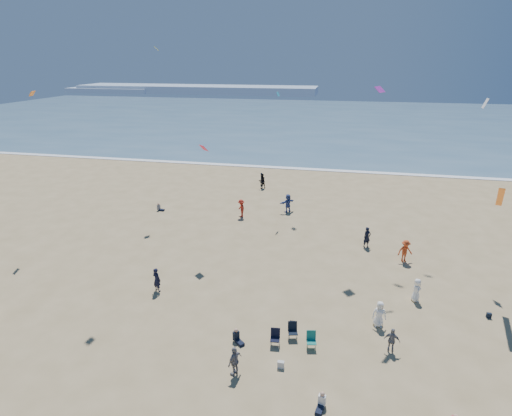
# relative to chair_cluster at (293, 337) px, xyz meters

# --- Properties ---
(ocean) EXTENTS (220.00, 100.00, 0.06)m
(ocean) POSITION_rel_chair_cluster_xyz_m (-4.31, 87.92, -0.47)
(ocean) COLOR #476B84
(ocean) RESTS_ON ground
(surf_line) EXTENTS (220.00, 1.20, 0.08)m
(surf_line) POSITION_rel_chair_cluster_xyz_m (-4.31, 37.92, -0.46)
(surf_line) COLOR white
(surf_line) RESTS_ON ground
(headland_far) EXTENTS (110.00, 20.00, 3.20)m
(headland_far) POSITION_rel_chair_cluster_xyz_m (-64.31, 162.92, 1.10)
(headland_far) COLOR #7A8EA8
(headland_far) RESTS_ON ground
(headland_near) EXTENTS (40.00, 14.00, 2.00)m
(headland_near) POSITION_rel_chair_cluster_xyz_m (-104.31, 157.92, 0.50)
(headland_near) COLOR #7A8EA8
(headland_near) RESTS_ON ground
(standing_flyers) EXTENTS (36.55, 42.87, 1.94)m
(standing_flyers) POSITION_rel_chair_cluster_xyz_m (-1.46, 8.15, 0.39)
(standing_flyers) COLOR white
(standing_flyers) RESTS_ON ground
(seated_group) EXTENTS (24.83, 31.39, 0.84)m
(seated_group) POSITION_rel_chair_cluster_xyz_m (-1.94, -0.55, -0.08)
(seated_group) COLOR white
(seated_group) RESTS_ON ground
(chair_cluster) EXTENTS (2.68, 1.49, 1.00)m
(chair_cluster) POSITION_rel_chair_cluster_xyz_m (0.00, 0.00, 0.00)
(chair_cluster) COLOR black
(chair_cluster) RESTS_ON ground
(white_tote) EXTENTS (0.35, 0.20, 0.40)m
(white_tote) POSITION_rel_chair_cluster_xyz_m (-0.40, -1.94, -0.30)
(white_tote) COLOR silver
(white_tote) RESTS_ON ground
(black_backpack) EXTENTS (0.30, 0.22, 0.38)m
(black_backpack) POSITION_rel_chair_cluster_xyz_m (-0.23, 1.53, -0.31)
(black_backpack) COLOR black
(black_backpack) RESTS_ON ground
(navy_bag) EXTENTS (0.28, 0.18, 0.34)m
(navy_bag) POSITION_rel_chair_cluster_xyz_m (11.60, 4.93, -0.33)
(navy_bag) COLOR black
(navy_bag) RESTS_ON ground
(kites_aloft) EXTENTS (35.27, 45.43, 27.13)m
(kites_aloft) POSITION_rel_chair_cluster_xyz_m (5.16, 6.25, 13.15)
(kites_aloft) COLOR #25A4C7
(kites_aloft) RESTS_ON ground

